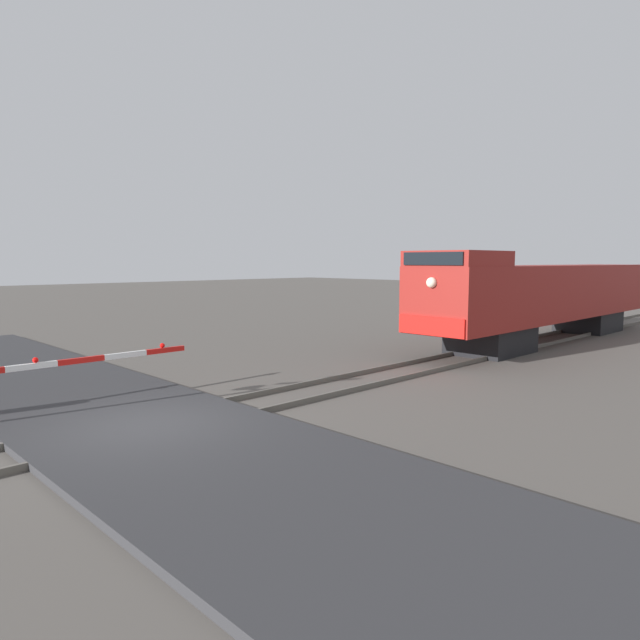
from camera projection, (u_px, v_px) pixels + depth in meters
ground_plane at (144, 431)px, 11.93m from camera, size 160.00×160.00×0.00m
rail_track_left at (129, 421)px, 12.44m from camera, size 0.08×80.00×0.15m
rail_track_right at (161, 435)px, 11.41m from camera, size 0.08×80.00×0.15m
road_surface at (144, 428)px, 11.93m from camera, size 36.00×5.02×0.15m
locomotive at (545, 295)px, 25.08m from camera, size 2.77×18.24×3.95m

